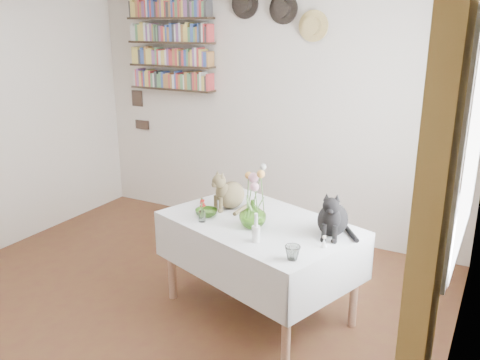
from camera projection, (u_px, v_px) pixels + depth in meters
The scene contains 16 objects.
room at pixel (114, 162), 3.17m from camera, with size 4.08×4.58×2.58m.
window at pixel (471, 149), 2.90m from camera, with size 0.12×1.52×1.32m.
curtain at pixel (428, 245), 2.23m from camera, with size 0.12×0.38×2.10m, color brown.
dining_table at pixel (259, 245), 3.67m from camera, with size 1.56×1.26×0.73m.
tabby_cat at pixel (231, 188), 3.85m from camera, with size 0.21×0.26×0.31m, color olive, non-canonical shape.
black_cat at pixel (333, 211), 3.36m from camera, with size 0.22×0.28×0.33m, color black, non-canonical shape.
flower_vase at pixel (253, 214), 3.50m from camera, with size 0.19×0.19×0.20m, color #81C34B.
green_bowl at pixel (206, 213), 3.72m from camera, with size 0.16×0.16×0.05m, color #81C34B.
drinking_glass at pixel (293, 253), 3.03m from camera, with size 0.10×0.10×0.09m, color white.
candlestick at pixel (256, 232), 3.27m from camera, with size 0.06×0.06×0.20m.
berry_jar at pixel (202, 210), 3.60m from camera, with size 0.05×0.05×0.19m.
porcelain_figurine at pixel (324, 242), 3.20m from camera, with size 0.04×0.04×0.08m.
flower_bouquet at pixel (254, 179), 3.44m from camera, with size 0.17×0.12×0.39m.
bookshelf_unit at pixel (171, 46), 5.30m from camera, with size 1.00×0.16×0.91m.
wall_hats at pixel (279, 13), 4.67m from camera, with size 0.98×0.09×0.48m.
wall_art_plaques at pixel (139, 109), 5.81m from camera, with size 0.21×0.02×0.44m.
Camera 1 is at (2.14, -2.31, 2.09)m, focal length 38.00 mm.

